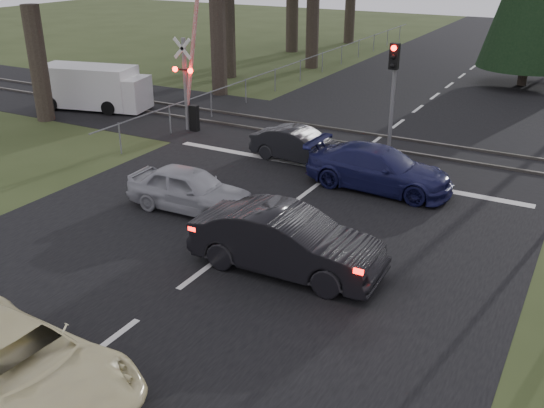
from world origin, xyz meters
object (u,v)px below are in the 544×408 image
Objects in this scene: traffic_signal_center at (393,80)px; dark_hatchback at (287,242)px; cream_coupe at (13,367)px; silver_car at (190,189)px; crossing_signal at (190,82)px; blue_sedan at (379,169)px; white_van at (96,88)px; dark_car_far at (300,145)px.

dark_hatchback is at bearing -85.51° from traffic_signal_center.
cream_coupe reaches higher than silver_car.
crossing_signal is 1.43× the size of cream_coupe.
dark_hatchback is 4.56m from silver_car.
traffic_signal_center reaches higher than cream_coupe.
silver_car is (4.84, -6.76, -1.41)m from crossing_signal.
crossing_signal is 1.49× the size of dark_hatchback.
blue_sedan reaches higher than silver_car.
cream_coupe is 12.54m from blue_sedan.
dark_hatchback is at bearing -43.59° from crossing_signal.
cream_coupe is 20.46m from white_van.
dark_hatchback is (0.74, -9.48, -2.04)m from traffic_signal_center.
dark_hatchback is 1.29× the size of dark_car_far.
dark_car_far is 12.01m from white_van.
dark_hatchback is at bearing -45.14° from white_van.
blue_sedan is 15.58m from white_van.
traffic_signal_center is 14.50m from white_van.
blue_sedan is at bearing -75.91° from traffic_signal_center.
cream_coupe is 6.54m from dark_hatchback.
white_van is (-6.12, 0.81, -1.04)m from crossing_signal.
traffic_signal_center is 0.88× the size of dark_hatchback.
crossing_signal is 8.43m from silver_car.
blue_sedan is 1.30× the size of dark_car_far.
dark_hatchback reaches higher than silver_car.
cream_coupe is (-1.20, -15.72, -2.13)m from traffic_signal_center.
white_van reaches higher than silver_car.
white_van is at bearing 56.47° from dark_hatchback.
silver_car reaches higher than dark_car_far.
crossing_signal is 8.36m from traffic_signal_center.
crossing_signal is 1.92× the size of dark_car_far.
crossing_signal is 1.70× the size of traffic_signal_center.
crossing_signal is at bearing 44.70° from dark_hatchback.
traffic_signal_center is 9.72m from dark_hatchback.
crossing_signal reaches higher than silver_car.
silver_car is (-2.23, 8.07, -0.03)m from cream_coupe.
dark_car_far is at bearing -23.36° from white_van.
blue_sedan is (0.10, 6.13, -0.09)m from dark_hatchback.
white_van is (-10.96, 7.56, 0.37)m from silver_car.
crossing_signal is 1.28× the size of white_van.
white_van is (-15.23, 3.26, 0.34)m from blue_sedan.
white_van is at bearing 53.18° from silver_car.
crossing_signal is at bearing -173.85° from traffic_signal_center.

